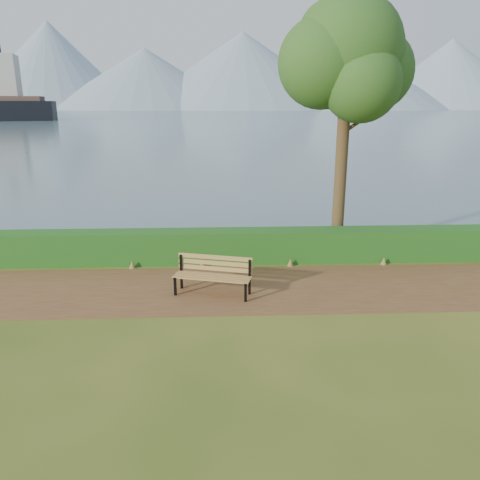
{
  "coord_description": "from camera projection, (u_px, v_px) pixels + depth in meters",
  "views": [
    {
      "loc": [
        -0.53,
        -11.39,
        4.79
      ],
      "look_at": [
        0.02,
        1.2,
        1.1
      ],
      "focal_mm": 35.0,
      "sensor_mm": 36.0,
      "label": 1
    }
  ],
  "objects": [
    {
      "name": "ground",
      "position": [
        241.0,
        293.0,
        12.29
      ],
      "size": [
        140.0,
        140.0,
        0.0
      ],
      "primitive_type": "plane",
      "color": "#3C5017",
      "rests_on": "ground"
    },
    {
      "name": "hedge",
      "position": [
        237.0,
        246.0,
        14.64
      ],
      "size": [
        32.0,
        0.85,
        1.0
      ],
      "primitive_type": "cube",
      "color": "#194B15",
      "rests_on": "ground"
    },
    {
      "name": "water",
      "position": [
        220.0,
        112.0,
        261.58
      ],
      "size": [
        700.0,
        510.0,
        0.0
      ],
      "primitive_type": "cube",
      "color": "#405968",
      "rests_on": "ground"
    },
    {
      "name": "mountains",
      "position": [
        208.0,
        75.0,
        393.46
      ],
      "size": [
        585.0,
        190.0,
        70.0
      ],
      "color": "gray",
      "rests_on": "ground"
    },
    {
      "name": "tree",
      "position": [
        347.0,
        57.0,
        13.89
      ],
      "size": [
        4.22,
        3.46,
        8.23
      ],
      "rotation": [
        0.0,
        0.0,
        -0.03
      ],
      "color": "#392717",
      "rests_on": "ground"
    },
    {
      "name": "bench",
      "position": [
        213.0,
        273.0,
        12.09
      ],
      "size": [
        2.07,
        1.09,
        1.0
      ],
      "rotation": [
        0.0,
        0.0,
        -0.27
      ],
      "color": "black",
      "rests_on": "ground"
    },
    {
      "name": "path",
      "position": [
        241.0,
        288.0,
        12.57
      ],
      "size": [
        40.0,
        3.4,
        0.01
      ],
      "primitive_type": "cube",
      "color": "brown",
      "rests_on": "ground"
    }
  ]
}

